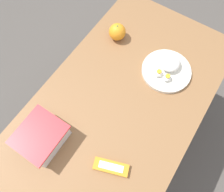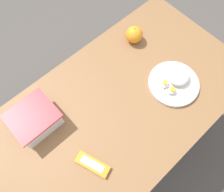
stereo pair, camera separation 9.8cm
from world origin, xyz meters
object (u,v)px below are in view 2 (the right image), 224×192
object	(u,v)px
orange_fruit	(134,35)
candy_bar	(93,164)
rice_plate	(175,82)
food_container	(36,120)

from	to	relation	value
orange_fruit	candy_bar	size ratio (longest dim) A/B	0.57
rice_plate	orange_fruit	bearing A→B (deg)	82.92
food_container	rice_plate	world-z (taller)	food_container
food_container	rice_plate	distance (m)	0.65
orange_fruit	rice_plate	size ratio (longest dim) A/B	0.36
rice_plate	candy_bar	bearing A→B (deg)	-177.60
orange_fruit	rice_plate	world-z (taller)	orange_fruit
food_container	orange_fruit	bearing A→B (deg)	3.33
rice_plate	candy_bar	size ratio (longest dim) A/B	1.58
candy_bar	rice_plate	bearing A→B (deg)	2.40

